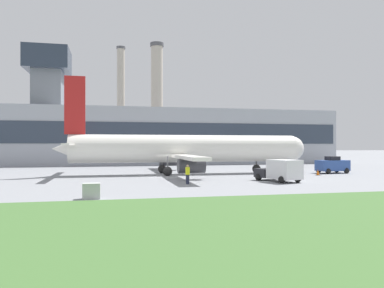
{
  "coord_description": "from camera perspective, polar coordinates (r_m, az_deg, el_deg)",
  "views": [
    {
      "loc": [
        -6.81,
        -42.79,
        3.57
      ],
      "look_at": [
        3.25,
        2.75,
        3.75
      ],
      "focal_mm": 35.0,
      "sensor_mm": 36.0,
      "label": 1
    }
  ],
  "objects": [
    {
      "name": "pushback_tug",
      "position": [
        51.43,
        20.62,
        -3.08
      ],
      "size": [
        4.25,
        2.85,
        2.17
      ],
      "color": "#2D4C93",
      "rests_on": "ground_plane"
    },
    {
      "name": "ground_plane",
      "position": [
        43.48,
        -3.41,
        -4.93
      ],
      "size": [
        400.0,
        400.0,
        0.0
      ],
      "primitive_type": "plane",
      "color": "gray"
    },
    {
      "name": "ground_crew_person",
      "position": [
        34.63,
        -0.68,
        -4.62
      ],
      "size": [
        0.46,
        0.46,
        1.8
      ],
      "color": "#23283D",
      "rests_on": "ground_plane"
    },
    {
      "name": "airplane",
      "position": [
        46.43,
        -1.26,
        -0.78
      ],
      "size": [
        31.7,
        27.09,
        11.7
      ],
      "color": "white",
      "rests_on": "ground_plane"
    },
    {
      "name": "terminal_building",
      "position": [
        73.48,
        -8.13,
        1.52
      ],
      "size": [
        75.85,
        11.88,
        21.52
      ],
      "color": "#9EA3AD",
      "rests_on": "ground_plane"
    },
    {
      "name": "traffic_cone_near_nose",
      "position": [
        47.33,
        18.64,
        -4.12
      ],
      "size": [
        0.54,
        0.54,
        0.74
      ],
      "color": "black",
      "rests_on": "ground_plane"
    },
    {
      "name": "smokestack_left",
      "position": [
        103.73,
        -10.79,
        6.27
      ],
      "size": [
        2.4,
        2.4,
        30.37
      ],
      "color": "#B2A899",
      "rests_on": "ground_plane"
    },
    {
      "name": "baggage_truck",
      "position": [
        37.89,
        13.31,
        -4.0
      ],
      "size": [
        3.67,
        5.25,
        2.18
      ],
      "color": "#232328",
      "rests_on": "ground_plane"
    },
    {
      "name": "smokestack_right",
      "position": [
        104.54,
        -5.37,
        6.67
      ],
      "size": [
        3.75,
        3.75,
        31.94
      ],
      "color": "#B2A899",
      "rests_on": "ground_plane"
    },
    {
      "name": "traffic_cone_wingtip",
      "position": [
        45.77,
        13.18,
        -4.26
      ],
      "size": [
        0.46,
        0.46,
        0.74
      ],
      "color": "black",
      "rests_on": "ground_plane"
    },
    {
      "name": "utility_cabinet",
      "position": [
        26.05,
        -15.07,
        -6.93
      ],
      "size": [
        1.14,
        0.8,
        1.05
      ],
      "color": "#B2B7B2",
      "rests_on": "ground_plane"
    }
  ]
}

